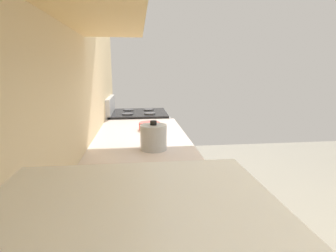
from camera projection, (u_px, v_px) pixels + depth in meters
name	position (u px, v px, depth m)	size (l,w,h in m)	color
wall_back	(33.00, 52.00, 0.90)	(4.32, 0.12, 2.79)	beige
oven_range	(140.00, 153.00, 2.76)	(0.58, 0.62, 1.07)	#B7BABF
bowl	(150.00, 125.00, 1.98)	(0.16, 0.16, 0.05)	#D84C47
kettle	(154.00, 137.00, 1.47)	(0.21, 0.15, 0.17)	#B7BABF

